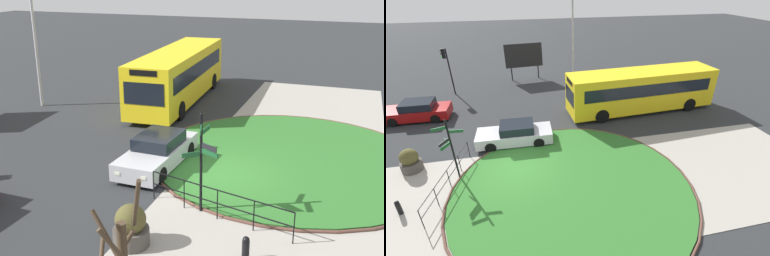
% 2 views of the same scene
% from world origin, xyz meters
% --- Properties ---
extents(ground, '(120.00, 120.00, 0.00)m').
position_xyz_m(ground, '(0.00, 0.00, 0.00)').
color(ground, '#282B2D').
extents(sidewalk_paving, '(32.00, 7.58, 0.02)m').
position_xyz_m(sidewalk_paving, '(0.00, -2.21, 0.01)').
color(sidewalk_paving, '#9E998E').
rests_on(sidewalk_paving, ground).
extents(grass_island, '(11.33, 11.33, 0.10)m').
position_xyz_m(grass_island, '(2.64, -2.17, 0.05)').
color(grass_island, '#2D6B28').
rests_on(grass_island, ground).
extents(grass_kerb_ring, '(11.64, 11.64, 0.11)m').
position_xyz_m(grass_kerb_ring, '(2.64, -2.17, 0.06)').
color(grass_kerb_ring, brown).
rests_on(grass_kerb_ring, ground).
extents(signpost_directional, '(1.32, 1.13, 3.33)m').
position_xyz_m(signpost_directional, '(-2.84, -0.15, 1.96)').
color(signpost_directional, black).
rests_on(signpost_directional, ground).
extents(bollard_foreground, '(0.21, 0.21, 0.72)m').
position_xyz_m(bollard_foreground, '(-4.90, -2.10, 0.37)').
color(bollard_foreground, black).
rests_on(bollard_foreground, ground).
extents(railing_grass_edge, '(1.24, 4.91, 1.03)m').
position_xyz_m(railing_grass_edge, '(-3.10, -0.76, 0.67)').
color(railing_grass_edge, black).
rests_on(railing_grass_edge, ground).
extents(bus_yellow, '(11.12, 3.21, 3.03)m').
position_xyz_m(bus_yellow, '(9.43, 5.45, 1.64)').
color(bus_yellow, yellow).
rests_on(bus_yellow, ground).
extents(car_near_lane, '(4.51, 1.89, 1.31)m').
position_xyz_m(car_near_lane, '(0.09, 2.68, 0.61)').
color(car_near_lane, '#B7B7BC').
rests_on(car_near_lane, ground).
extents(car_far_lane, '(4.42, 1.98, 1.38)m').
position_xyz_m(car_far_lane, '(-6.59, 7.44, 0.65)').
color(car_far_lane, maroon).
rests_on(car_far_lane, ground).
extents(traffic_light_near, '(0.49, 0.31, 3.92)m').
position_xyz_m(traffic_light_near, '(-5.02, 11.98, 2.87)').
color(traffic_light_near, black).
rests_on(traffic_light_near, ground).
extents(lamppost_tall, '(0.32, 0.32, 7.71)m').
position_xyz_m(lamppost_tall, '(5.76, 12.53, 4.15)').
color(lamppost_tall, '#B7B7BC').
rests_on(lamppost_tall, ground).
extents(billboard_left, '(3.57, 0.51, 3.48)m').
position_xyz_m(billboard_left, '(1.35, 14.72, 2.29)').
color(billboard_left, black).
rests_on(billboard_left, ground).
extents(planter_near_signpost, '(1.04, 1.04, 1.26)m').
position_xyz_m(planter_near_signpost, '(-5.30, 1.11, 0.57)').
color(planter_near_signpost, '#47423D').
rests_on(planter_near_signpost, ground).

